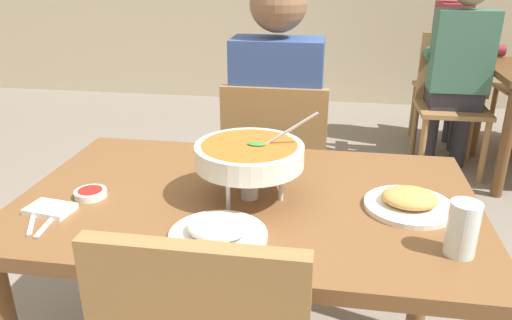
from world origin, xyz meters
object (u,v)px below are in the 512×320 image
Objects in this scene: chair_diner_main at (276,171)px; patron_bg_middle at (459,62)px; dining_table_main at (248,229)px; chair_bg_right at (462,80)px; drink_glass at (462,231)px; sauce_dish at (91,193)px; rice_plate at (218,231)px; chair_bg_middle at (451,94)px; patron_bg_right at (454,49)px; diner_main at (278,116)px; appetizer_plate at (409,202)px; curry_bowl at (249,155)px.

patron_bg_middle is at bearing 53.93° from chair_diner_main.
dining_table_main is 2.88m from chair_bg_right.
sauce_dish is at bearing 171.75° from drink_glass.
chair_bg_middle is (1.03, 2.40, -0.24)m from rice_plate.
chair_bg_right is at bearing 69.41° from chair_bg_middle.
patron_bg_right is at bearing 67.42° from dining_table_main.
diner_main is at bearing 61.17° from sauce_dish.
chair_diner_main is at bearing 90.00° from dining_table_main.
diner_main reaches higher than dining_table_main.
patron_bg_right is at bearing 76.39° from appetizer_plate.
dining_table_main is 0.98× the size of patron_bg_middle.
rice_plate reaches higher than dining_table_main.
drink_glass is (0.53, -0.94, 0.04)m from diner_main.
patron_bg_right reaches higher than chair_bg_middle.
chair_diner_main reaches higher than drink_glass.
dining_table_main is 2.38m from chair_bg_middle.
curry_bowl is at bearing -112.34° from patron_bg_right.
rice_plate is 0.44m from sauce_dish.
patron_bg_right reaches higher than curry_bowl.
chair_bg_middle reaches higher than sauce_dish.
dining_table_main is at bearing 122.56° from curry_bowl.
diner_main is 0.86m from appetizer_plate.
chair_bg_middle is at bearing 57.19° from sauce_dish.
chair_diner_main is 2.18m from patron_bg_right.
appetizer_plate is (0.44, -0.70, 0.24)m from chair_diner_main.
dining_table_main is 0.73m from diner_main.
curry_bowl is at bearing 8.36° from sauce_dish.
curry_bowl is at bearing -57.44° from dining_table_main.
diner_main is 2.14m from patron_bg_right.
rice_plate is 2.62m from chair_bg_middle.
curry_bowl is 2.80m from patron_bg_right.
chair_bg_right is (0.18, 0.47, 0.00)m from chair_bg_middle.
curry_bowl reaches higher than drink_glass.
chair_diner_main and chair_bg_right have the same top height.
appetizer_plate is 2.67× the size of sauce_dish.
appetizer_plate is 0.27× the size of chair_bg_right.
chair_diner_main is 0.69× the size of patron_bg_middle.
drink_glass is at bearing 2.42° from rice_plate.
chair_bg_right reaches higher than dining_table_main.
dining_table_main is at bearing -90.00° from diner_main.
curry_bowl is 0.25× the size of patron_bg_right.
drink_glass is at bearing -60.55° from diner_main.
appetizer_plate is 1.85× the size of drink_glass.
curry_bowl reaches higher than appetizer_plate.
chair_diner_main reaches higher than appetizer_plate.
sauce_dish is 2.67m from chair_bg_middle.
patron_bg_right is at bearing -153.39° from chair_bg_right.
chair_diner_main is at bearing -90.00° from diner_main.
chair_bg_right is (1.18, 1.91, -0.24)m from diner_main.
drink_glass is 2.84m from patron_bg_right.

